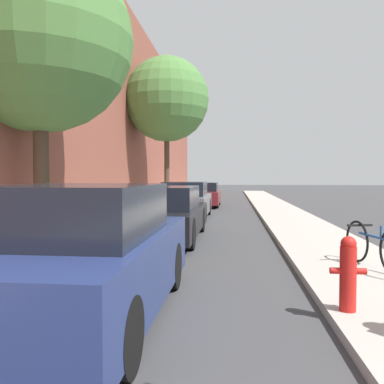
{
  "coord_description": "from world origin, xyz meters",
  "views": [
    {
      "loc": [
        0.87,
        1.29,
        1.59
      ],
      "look_at": [
        -0.05,
        10.03,
        1.24
      ],
      "focal_mm": 36.98,
      "sensor_mm": 36.0,
      "label": 1
    }
  ],
  "objects": [
    {
      "name": "sidewalk_left",
      "position": [
        -2.9,
        16.0,
        0.06
      ],
      "size": [
        2.0,
        52.0,
        0.12
      ],
      "color": "#ADA89E",
      "rests_on": "ground"
    },
    {
      "name": "parked_car_navy",
      "position": [
        -0.78,
        5.49,
        0.71
      ],
      "size": [
        1.77,
        4.01,
        1.5
      ],
      "color": "black",
      "rests_on": "ground"
    },
    {
      "name": "bicycle",
      "position": [
        3.1,
        7.81,
        0.49
      ],
      "size": [
        0.51,
        1.72,
        0.71
      ],
      "rotation": [
        0.0,
        0.0,
        0.21
      ],
      "color": "black",
      "rests_on": "sidewalk_right"
    },
    {
      "name": "street_tree_far",
      "position": [
        -2.27,
        19.78,
        5.2
      ],
      "size": [
        3.97,
        3.97,
        7.08
      ],
      "color": "#4C3A2B",
      "rests_on": "sidewalk_left"
    },
    {
      "name": "building_facade_left",
      "position": [
        -4.25,
        16.0,
        4.68
      ],
      "size": [
        0.7,
        52.0,
        9.36
      ],
      "color": "brown",
      "rests_on": "ground"
    },
    {
      "name": "ground_plane",
      "position": [
        0.0,
        16.0,
        0.0
      ],
      "size": [
        120.0,
        120.0,
        0.0
      ],
      "primitive_type": "plane",
      "color": "#3D3D3F"
    },
    {
      "name": "parked_car_black",
      "position": [
        -0.81,
        11.1,
        0.64
      ],
      "size": [
        1.69,
        4.57,
        1.34
      ],
      "color": "black",
      "rests_on": "ground"
    },
    {
      "name": "fire_hydrant",
      "position": [
        2.12,
        5.71,
        0.54
      ],
      "size": [
        0.38,
        0.18,
        0.82
      ],
      "color": "red",
      "rests_on": "sidewalk_right"
    },
    {
      "name": "sidewalk_right",
      "position": [
        2.9,
        16.0,
        0.06
      ],
      "size": [
        2.0,
        52.0,
        0.12
      ],
      "color": "#ADA89E",
      "rests_on": "ground"
    },
    {
      "name": "parked_car_grey",
      "position": [
        -0.93,
        16.2,
        0.66
      ],
      "size": [
        1.71,
        4.28,
        1.39
      ],
      "color": "black",
      "rests_on": "ground"
    },
    {
      "name": "parked_car_maroon",
      "position": [
        -0.8,
        22.17,
        0.62
      ],
      "size": [
        1.88,
        4.09,
        1.27
      ],
      "color": "black",
      "rests_on": "ground"
    },
    {
      "name": "street_tree_near",
      "position": [
        -3.26,
        9.43,
        4.51
      ],
      "size": [
        3.98,
        3.98,
        6.4
      ],
      "color": "#4C3A2B",
      "rests_on": "sidewalk_left"
    }
  ]
}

